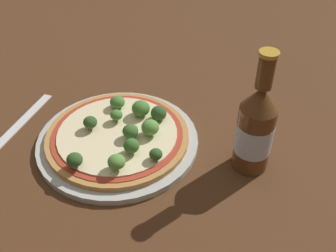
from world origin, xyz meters
TOP-DOWN VIEW (x-y plane):
  - ground_plane at (0.00, 0.00)m, footprint 3.00×3.00m
  - plate at (0.02, -0.00)m, footprint 0.29×0.29m
  - pizza at (0.02, -0.00)m, footprint 0.26×0.26m
  - broccoli_floret_0 at (0.03, 0.06)m, footprint 0.03×0.03m
  - broccoli_floret_1 at (0.01, -0.10)m, footprint 0.03×0.03m
  - broccoli_floret_2 at (0.07, -0.03)m, footprint 0.03×0.03m
  - broccoli_floret_3 at (0.07, 0.07)m, footprint 0.03×0.03m
  - broccoli_floret_4 at (-0.03, -0.01)m, footprint 0.03×0.03m
  - broccoli_floret_5 at (0.07, 0.02)m, footprint 0.03×0.03m
  - broccoli_floret_6 at (0.07, -0.08)m, footprint 0.03×0.03m
  - broccoli_floret_7 at (0.05, 0.00)m, footprint 0.03×0.03m
  - broccoli_floret_8 at (-0.00, 0.03)m, footprint 0.02×0.02m
  - broccoli_floret_9 at (0.11, -0.03)m, footprint 0.02×0.02m
  - broccoli_floret_10 at (-0.02, 0.06)m, footprint 0.03×0.03m
  - beer_bottle at (0.25, 0.06)m, footprint 0.06×0.06m
  - fork at (-0.18, -0.03)m, footprint 0.05×0.19m

SIDE VIEW (x-z plane):
  - ground_plane at x=0.00m, z-range 0.00..0.00m
  - fork at x=-0.18m, z-range 0.00..0.00m
  - plate at x=0.02m, z-range 0.00..0.01m
  - pizza at x=0.02m, z-range 0.01..0.03m
  - broccoli_floret_9 at x=0.11m, z-range 0.03..0.05m
  - broccoli_floret_10 at x=-0.02m, z-range 0.03..0.05m
  - broccoli_floret_3 at x=0.07m, z-range 0.03..0.05m
  - broccoli_floret_8 at x=0.00m, z-range 0.03..0.05m
  - broccoli_floret_1 at x=0.01m, z-range 0.03..0.05m
  - broccoli_floret_7 at x=0.05m, z-range 0.03..0.05m
  - broccoli_floret_4 at x=-0.03m, z-range 0.03..0.05m
  - broccoli_floret_2 at x=0.07m, z-range 0.03..0.06m
  - broccoli_floret_0 at x=0.03m, z-range 0.03..0.06m
  - broccoli_floret_6 at x=0.07m, z-range 0.03..0.06m
  - broccoli_floret_5 at x=0.07m, z-range 0.03..0.06m
  - beer_bottle at x=0.25m, z-range -0.03..0.19m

